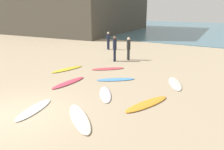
{
  "coord_description": "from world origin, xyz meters",
  "views": [
    {
      "loc": [
        6.93,
        -4.49,
        3.79
      ],
      "look_at": [
        0.76,
        5.38,
        0.3
      ],
      "focal_mm": 36.14,
      "sensor_mm": 36.0,
      "label": 1
    }
  ],
  "objects_px": {
    "surfboard_3": "(67,69)",
    "surfboard_4": "(34,109)",
    "surfboard_0": "(69,83)",
    "surfboard_7": "(105,94)",
    "beachgoer_mid": "(129,48)",
    "surfboard_1": "(147,104)",
    "beachgoer_near": "(115,47)",
    "surfboard_5": "(175,83)",
    "surfboard_2": "(116,79)",
    "beachgoer_far": "(108,40)",
    "surfboard_8": "(108,69)",
    "surfboard_6": "(79,118)"
  },
  "relations": [
    {
      "from": "surfboard_7",
      "to": "surfboard_1",
      "type": "bearing_deg",
      "value": 142.83
    },
    {
      "from": "surfboard_8",
      "to": "beachgoer_mid",
      "type": "bearing_deg",
      "value": -40.98
    },
    {
      "from": "surfboard_0",
      "to": "surfboard_7",
      "type": "xyz_separation_m",
      "value": [
        2.52,
        -0.33,
        -0.0
      ]
    },
    {
      "from": "surfboard_1",
      "to": "beachgoer_far",
      "type": "distance_m",
      "value": 12.73
    },
    {
      "from": "surfboard_7",
      "to": "beachgoer_far",
      "type": "height_order",
      "value": "beachgoer_far"
    },
    {
      "from": "surfboard_1",
      "to": "surfboard_3",
      "type": "height_order",
      "value": "same"
    },
    {
      "from": "surfboard_4",
      "to": "beachgoer_near",
      "type": "bearing_deg",
      "value": 86.56
    },
    {
      "from": "surfboard_1",
      "to": "surfboard_2",
      "type": "relative_size",
      "value": 1.17
    },
    {
      "from": "surfboard_0",
      "to": "beachgoer_near",
      "type": "bearing_deg",
      "value": -83.46
    },
    {
      "from": "surfboard_0",
      "to": "surfboard_3",
      "type": "relative_size",
      "value": 1.0
    },
    {
      "from": "surfboard_4",
      "to": "beachgoer_mid",
      "type": "bearing_deg",
      "value": 81.69
    },
    {
      "from": "surfboard_0",
      "to": "beachgoer_mid",
      "type": "xyz_separation_m",
      "value": [
        0.07,
        6.47,
        0.91
      ]
    },
    {
      "from": "surfboard_0",
      "to": "surfboard_1",
      "type": "distance_m",
      "value": 4.57
    },
    {
      "from": "surfboard_4",
      "to": "surfboard_5",
      "type": "height_order",
      "value": "surfboard_4"
    },
    {
      "from": "surfboard_5",
      "to": "beachgoer_mid",
      "type": "distance_m",
      "value": 6.0
    },
    {
      "from": "surfboard_1",
      "to": "beachgoer_near",
      "type": "relative_size",
      "value": 1.32
    },
    {
      "from": "surfboard_4",
      "to": "beachgoer_mid",
      "type": "xyz_separation_m",
      "value": [
        -1.01,
        9.59,
        0.92
      ]
    },
    {
      "from": "beachgoer_near",
      "to": "beachgoer_mid",
      "type": "height_order",
      "value": "beachgoer_near"
    },
    {
      "from": "beachgoer_far",
      "to": "surfboard_0",
      "type": "bearing_deg",
      "value": 137.82
    },
    {
      "from": "surfboard_1",
      "to": "surfboard_5",
      "type": "distance_m",
      "value": 3.17
    },
    {
      "from": "surfboard_8",
      "to": "surfboard_1",
      "type": "bearing_deg",
      "value": -174.55
    },
    {
      "from": "surfboard_0",
      "to": "surfboard_1",
      "type": "xyz_separation_m",
      "value": [
        4.56,
        -0.33,
        -0.0
      ]
    },
    {
      "from": "surfboard_4",
      "to": "surfboard_8",
      "type": "bearing_deg",
      "value": 83.24
    },
    {
      "from": "surfboard_4",
      "to": "surfboard_6",
      "type": "distance_m",
      "value": 1.98
    },
    {
      "from": "surfboard_2",
      "to": "beachgoer_far",
      "type": "distance_m",
      "value": 9.38
    },
    {
      "from": "surfboard_0",
      "to": "surfboard_7",
      "type": "relative_size",
      "value": 1.16
    },
    {
      "from": "surfboard_7",
      "to": "surfboard_8",
      "type": "bearing_deg",
      "value": -95.71
    },
    {
      "from": "surfboard_1",
      "to": "beachgoer_mid",
      "type": "bearing_deg",
      "value": 140.75
    },
    {
      "from": "surfboard_2",
      "to": "surfboard_0",
      "type": "bearing_deg",
      "value": 95.35
    },
    {
      "from": "surfboard_8",
      "to": "surfboard_7",
      "type": "bearing_deg",
      "value": 167.85
    },
    {
      "from": "beachgoer_far",
      "to": "beachgoer_near",
      "type": "bearing_deg",
      "value": 155.24
    },
    {
      "from": "beachgoer_far",
      "to": "beachgoer_mid",
      "type": "bearing_deg",
      "value": 168.4
    },
    {
      "from": "beachgoer_mid",
      "to": "surfboard_5",
      "type": "bearing_deg",
      "value": 6.5
    },
    {
      "from": "surfboard_4",
      "to": "surfboard_6",
      "type": "xyz_separation_m",
      "value": [
        1.95,
        0.38,
        0.01
      ]
    },
    {
      "from": "surfboard_8",
      "to": "beachgoer_mid",
      "type": "relative_size",
      "value": 1.23
    },
    {
      "from": "surfboard_2",
      "to": "surfboard_8",
      "type": "bearing_deg",
      "value": 4.68
    },
    {
      "from": "surfboard_3",
      "to": "beachgoer_mid",
      "type": "distance_m",
      "value": 5.01
    },
    {
      "from": "surfboard_6",
      "to": "surfboard_1",
      "type": "bearing_deg",
      "value": -173.82
    },
    {
      "from": "surfboard_2",
      "to": "surfboard_6",
      "type": "xyz_separation_m",
      "value": [
        1.23,
        -4.52,
        0.01
      ]
    },
    {
      "from": "surfboard_6",
      "to": "beachgoer_far",
      "type": "bearing_deg",
      "value": -112.72
    },
    {
      "from": "surfboard_3",
      "to": "surfboard_4",
      "type": "bearing_deg",
      "value": -48.72
    },
    {
      "from": "surfboard_4",
      "to": "beachgoer_near",
      "type": "relative_size",
      "value": 1.12
    },
    {
      "from": "surfboard_5",
      "to": "surfboard_1",
      "type": "bearing_deg",
      "value": -118.57
    },
    {
      "from": "surfboard_7",
      "to": "beachgoer_far",
      "type": "distance_m",
      "value": 11.53
    },
    {
      "from": "surfboard_3",
      "to": "beachgoer_mid",
      "type": "height_order",
      "value": "beachgoer_mid"
    },
    {
      "from": "beachgoer_near",
      "to": "beachgoer_mid",
      "type": "bearing_deg",
      "value": 124.63
    },
    {
      "from": "surfboard_7",
      "to": "beachgoer_near",
      "type": "distance_m",
      "value": 6.76
    },
    {
      "from": "surfboard_2",
      "to": "surfboard_4",
      "type": "height_order",
      "value": "surfboard_4"
    },
    {
      "from": "surfboard_7",
      "to": "beachgoer_mid",
      "type": "relative_size",
      "value": 1.18
    },
    {
      "from": "beachgoer_far",
      "to": "surfboard_2",
      "type": "bearing_deg",
      "value": 152.24
    }
  ]
}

